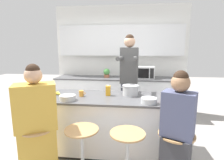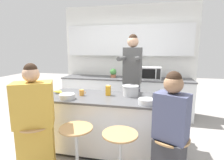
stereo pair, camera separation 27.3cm
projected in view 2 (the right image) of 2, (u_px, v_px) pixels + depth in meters
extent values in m
plane|color=gray|center=(111.00, 149.00, 2.85)|extent=(16.00, 16.00, 0.00)
cube|color=silver|center=(128.00, 59.00, 4.55)|extent=(3.37, 0.06, 2.70)
cube|color=silver|center=(128.00, 40.00, 4.36)|extent=(3.10, 0.16, 0.75)
cube|color=silver|center=(126.00, 96.00, 4.36)|extent=(3.10, 0.63, 0.89)
cube|color=#4C4C4F|center=(126.00, 78.00, 4.28)|extent=(3.13, 0.66, 0.03)
cube|color=black|center=(111.00, 147.00, 2.85)|extent=(1.93, 0.70, 0.06)
cube|color=silver|center=(111.00, 123.00, 2.78)|extent=(2.01, 0.78, 0.79)
cube|color=#4C4C4F|center=(111.00, 98.00, 2.70)|extent=(2.05, 0.82, 0.03)
cylinder|color=#B7BABC|center=(37.00, 149.00, 2.26)|extent=(0.04, 0.04, 0.64)
cylinder|color=tan|center=(35.00, 125.00, 2.20)|extent=(0.41, 0.41, 0.02)
cylinder|color=#B7BABC|center=(77.00, 153.00, 2.17)|extent=(0.04, 0.04, 0.64)
cylinder|color=tan|center=(76.00, 128.00, 2.12)|extent=(0.41, 0.41, 0.02)
cylinder|color=#B7BABC|center=(120.00, 160.00, 2.03)|extent=(0.04, 0.04, 0.64)
cylinder|color=tan|center=(120.00, 134.00, 1.97)|extent=(0.41, 0.41, 0.02)
cylinder|color=tan|center=(170.00, 138.00, 1.89)|extent=(0.41, 0.41, 0.02)
cube|color=#383842|center=(132.00, 108.00, 3.38)|extent=(0.30, 0.25, 0.97)
cube|color=#4C4C4C|center=(132.00, 66.00, 3.24)|extent=(0.35, 0.26, 0.67)
cylinder|color=#4C4C4C|center=(122.00, 58.00, 2.98)|extent=(0.11, 0.37, 0.07)
cylinder|color=#4C4C4C|center=(136.00, 59.00, 2.90)|extent=(0.11, 0.37, 0.07)
sphere|color=tan|center=(133.00, 42.00, 3.16)|extent=(0.23, 0.23, 0.21)
sphere|color=black|center=(133.00, 39.00, 3.15)|extent=(0.18, 0.18, 0.16)
cube|color=gold|center=(37.00, 149.00, 2.25)|extent=(0.50, 0.43, 0.67)
cube|color=gold|center=(33.00, 104.00, 2.15)|extent=(0.54, 0.47, 0.54)
sphere|color=tan|center=(31.00, 74.00, 2.08)|extent=(0.26, 0.26, 0.20)
sphere|color=black|center=(31.00, 70.00, 2.07)|extent=(0.21, 0.21, 0.16)
cube|color=#474C6B|center=(171.00, 117.00, 1.80)|extent=(0.39, 0.34, 0.49)
sphere|color=#936B4C|center=(173.00, 84.00, 1.75)|extent=(0.26, 0.26, 0.19)
sphere|color=black|center=(174.00, 79.00, 1.74)|extent=(0.21, 0.21, 0.16)
cylinder|color=#B7BABC|center=(131.00, 91.00, 2.75)|extent=(0.25, 0.25, 0.15)
cylinder|color=#B7BABC|center=(131.00, 86.00, 2.74)|extent=(0.26, 0.26, 0.01)
cylinder|color=#B7BABC|center=(121.00, 87.00, 2.78)|extent=(0.05, 0.01, 0.01)
cylinder|color=#B7BABC|center=(140.00, 88.00, 2.71)|extent=(0.05, 0.01, 0.01)
cylinder|color=#B7BABC|center=(67.00, 96.00, 2.57)|extent=(0.23, 0.23, 0.08)
cylinder|color=#B7BABC|center=(146.00, 102.00, 2.32)|extent=(0.22, 0.22, 0.08)
cylinder|color=#DB4C51|center=(162.00, 100.00, 2.35)|extent=(0.07, 0.07, 0.09)
torus|color=#DB4C51|center=(166.00, 100.00, 2.34)|extent=(0.04, 0.01, 0.04)
cylinder|color=orange|center=(82.00, 93.00, 2.77)|extent=(0.07, 0.07, 0.09)
torus|color=orange|center=(85.00, 93.00, 2.76)|extent=(0.04, 0.01, 0.04)
ellipsoid|color=yellow|center=(58.00, 92.00, 2.89)|extent=(0.13, 0.05, 0.06)
ellipsoid|color=yellow|center=(57.00, 92.00, 2.93)|extent=(0.10, 0.12, 0.06)
ellipsoid|color=yellow|center=(61.00, 92.00, 2.92)|extent=(0.11, 0.11, 0.06)
cube|color=gold|center=(108.00, 91.00, 2.78)|extent=(0.07, 0.07, 0.15)
cylinder|color=white|center=(108.00, 85.00, 2.76)|extent=(0.03, 0.03, 0.02)
cube|color=white|center=(151.00, 73.00, 4.09)|extent=(0.47, 0.33, 0.29)
cube|color=black|center=(149.00, 74.00, 3.93)|extent=(0.29, 0.01, 0.22)
cube|color=black|center=(158.00, 74.00, 3.89)|extent=(0.09, 0.01, 0.23)
cylinder|color=#A86042|center=(113.00, 76.00, 4.34)|extent=(0.13, 0.13, 0.07)
sphere|color=#478942|center=(113.00, 72.00, 4.32)|extent=(0.16, 0.16, 0.16)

